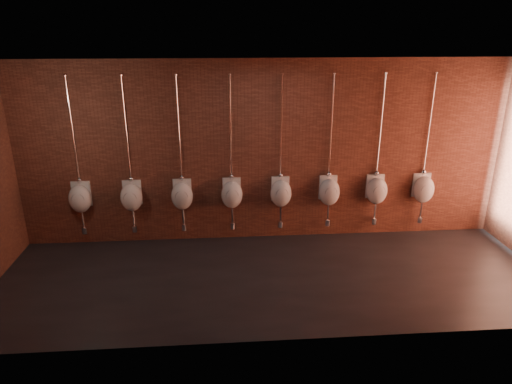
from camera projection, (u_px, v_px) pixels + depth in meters
The scene contains 10 objects.
ground at pixel (274, 278), 7.10m from camera, with size 8.50×8.50×0.00m, color black.
room_shell at pixel (276, 153), 6.41m from camera, with size 8.54×3.04×3.22m.
urinal_0 at pixel (80, 198), 7.83m from camera, with size 0.38×0.33×2.72m.
urinal_1 at pixel (131, 196), 7.90m from camera, with size 0.38×0.33×2.72m.
urinal_2 at pixel (182, 195), 7.96m from camera, with size 0.38×0.33×2.72m.
urinal_3 at pixel (232, 194), 8.02m from camera, with size 0.38×0.33×2.72m.
urinal_4 at pixel (281, 192), 8.09m from camera, with size 0.38×0.33×2.72m.
urinal_5 at pixel (329, 191), 8.15m from camera, with size 0.38×0.33×2.72m.
urinal_6 at pixel (377, 190), 8.21m from camera, with size 0.38×0.33×2.72m.
urinal_7 at pixel (424, 189), 8.28m from camera, with size 0.38×0.33×2.72m.
Camera 1 is at (-0.75, -6.17, 3.69)m, focal length 32.00 mm.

